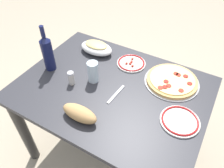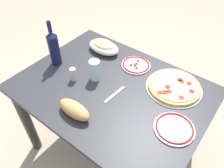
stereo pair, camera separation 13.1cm
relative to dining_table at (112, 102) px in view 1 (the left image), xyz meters
name	(u,v)px [view 1 (the left image)]	position (x,y,z in m)	size (l,w,h in m)	color
ground_plane	(112,148)	(0.00, 0.00, -0.58)	(8.00, 8.00, 0.00)	tan
dining_table	(112,102)	(0.00, 0.00, 0.00)	(1.13, 0.84, 0.71)	#2D2D33
pepperoni_pizza	(172,81)	(0.30, 0.22, 0.14)	(0.33, 0.33, 0.03)	#B7B7BC
baked_pasta_dish	(96,47)	(-0.28, 0.26, 0.17)	(0.24, 0.15, 0.08)	white
wine_bottle	(48,53)	(-0.44, -0.04, 0.25)	(0.07, 0.07, 0.31)	#141942
water_glass	(93,72)	(-0.13, 0.00, 0.20)	(0.07, 0.07, 0.14)	silver
side_plate_near	(180,121)	(0.43, -0.04, 0.14)	(0.21, 0.21, 0.02)	white
side_plate_far	(131,63)	(0.00, 0.26, 0.14)	(0.19, 0.19, 0.02)	white
bread_loaf	(80,113)	(-0.03, -0.28, 0.17)	(0.20, 0.09, 0.08)	tan
spice_shaker	(71,78)	(-0.23, -0.09, 0.17)	(0.04, 0.04, 0.09)	silver
fork_right	(116,94)	(0.05, -0.04, 0.13)	(0.17, 0.02, 0.01)	#B7B7BC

